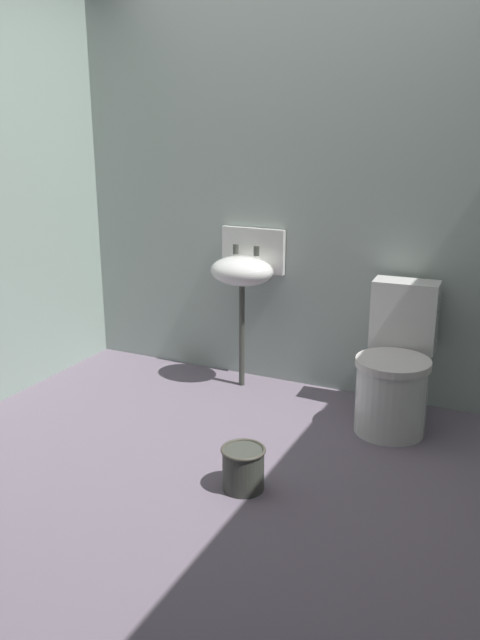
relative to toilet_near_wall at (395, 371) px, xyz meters
The scene contains 5 objects.
ground_plane 1.20m from the toilet_near_wall, 124.13° to the right, with size 3.54×3.00×0.08m, color slate.
wall_back 1.16m from the toilet_near_wall, 148.05° to the left, with size 3.54×0.10×2.39m, color #97A49B.
toilet_near_wall is the anchor object (origin of this frame).
sink 1.11m from the toilet_near_wall, 169.41° to the left, with size 0.42×0.35×0.99m.
bucket 1.09m from the toilet_near_wall, 115.68° to the right, with size 0.21×0.21×0.21m.
Camera 1 is at (1.34, -2.47, 1.65)m, focal length 37.28 mm.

